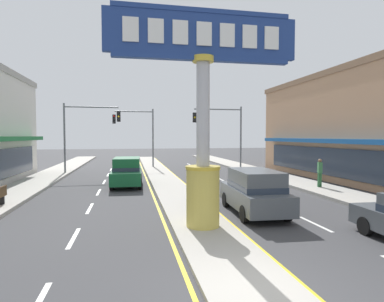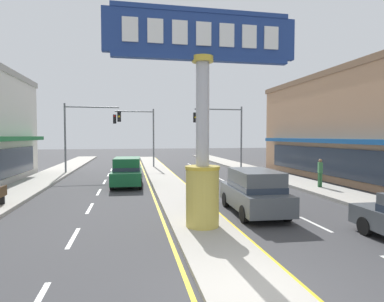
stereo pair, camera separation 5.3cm
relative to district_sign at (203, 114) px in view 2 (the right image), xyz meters
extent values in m
plane|color=#3A3A3D|center=(0.00, -4.87, -4.14)|extent=(160.00, 160.00, 0.00)
cube|color=#A39E93|center=(0.00, 13.13, -4.07)|extent=(2.16, 52.00, 0.14)
cube|color=#ADA89E|center=(-9.07, 11.13, -4.05)|extent=(2.77, 60.00, 0.18)
cube|color=#ADA89E|center=(9.07, 11.13, -4.05)|extent=(2.77, 60.00, 0.18)
cube|color=silver|center=(-4.38, -0.07, -4.13)|extent=(0.14, 2.20, 0.01)
cube|color=silver|center=(-4.38, 4.33, -4.13)|extent=(0.14, 2.20, 0.01)
cube|color=silver|center=(-4.38, 8.73, -4.13)|extent=(0.14, 2.20, 0.01)
cube|color=silver|center=(-4.38, 13.13, -4.13)|extent=(0.14, 2.20, 0.01)
cube|color=silver|center=(-4.38, 17.53, -4.13)|extent=(0.14, 2.20, 0.01)
cube|color=silver|center=(-4.38, 21.93, -4.13)|extent=(0.14, 2.20, 0.01)
cube|color=silver|center=(-4.38, 26.33, -4.13)|extent=(0.14, 2.20, 0.01)
cube|color=silver|center=(4.38, -0.07, -4.13)|extent=(0.14, 2.20, 0.01)
cube|color=silver|center=(4.38, 4.33, -4.13)|extent=(0.14, 2.20, 0.01)
cube|color=silver|center=(4.38, 8.73, -4.13)|extent=(0.14, 2.20, 0.01)
cube|color=silver|center=(4.38, 13.13, -4.13)|extent=(0.14, 2.20, 0.01)
cube|color=silver|center=(4.38, 17.53, -4.13)|extent=(0.14, 2.20, 0.01)
cube|color=silver|center=(4.38, 21.93, -4.13)|extent=(0.14, 2.20, 0.01)
cube|color=silver|center=(4.38, 26.33, -4.13)|extent=(0.14, 2.20, 0.01)
cube|color=yellow|center=(-1.26, 13.13, -4.13)|extent=(0.12, 52.00, 0.01)
cube|color=yellow|center=(1.26, 13.13, -4.13)|extent=(0.12, 52.00, 0.01)
cylinder|color=gold|center=(0.00, 0.00, -2.98)|extent=(1.18, 1.18, 2.03)
cylinder|color=gold|center=(0.00, 0.00, -1.91)|extent=(1.24, 1.24, 0.12)
cylinder|color=#B7B7BC|center=(0.00, 0.00, 0.01)|extent=(0.47, 0.47, 3.96)
cylinder|color=gold|center=(0.00, 0.00, 1.89)|extent=(0.75, 0.75, 0.20)
cube|color=navy|center=(0.00, 0.00, 2.72)|extent=(6.81, 0.24, 1.46)
cube|color=navy|center=(0.00, 0.00, 3.53)|extent=(6.26, 0.29, 0.16)
cube|color=navy|center=(0.00, 0.00, 1.91)|extent=(6.26, 0.29, 0.16)
cube|color=white|center=(-2.48, -0.15, 2.72)|extent=(0.53, 0.06, 0.80)
cube|color=white|center=(-1.65, -0.15, 2.72)|extent=(0.53, 0.06, 0.80)
cube|color=white|center=(-0.83, -0.15, 2.72)|extent=(0.53, 0.06, 0.80)
cube|color=white|center=(0.00, -0.15, 2.72)|extent=(0.53, 0.06, 0.80)
cube|color=white|center=(0.83, -0.15, 2.72)|extent=(0.53, 0.06, 0.80)
cube|color=white|center=(1.65, -0.15, 2.72)|extent=(0.53, 0.06, 0.80)
cube|color=white|center=(2.48, -0.15, 2.72)|extent=(0.53, 0.06, 0.80)
cube|color=#1E7038|center=(-10.37, 10.99, -0.96)|extent=(0.90, 15.81, 0.30)
cube|color=tan|center=(15.37, 8.97, -0.25)|extent=(7.41, 23.80, 7.78)
cube|color=#195193|center=(11.21, 8.97, -1.12)|extent=(0.90, 20.23, 0.30)
cube|color=#283342|center=(11.62, 8.97, -2.64)|extent=(0.08, 19.52, 2.00)
cylinder|color=slate|center=(-8.08, 18.49, -1.04)|extent=(0.16, 0.16, 6.20)
cylinder|color=slate|center=(-5.77, 18.49, 1.76)|extent=(4.62, 0.12, 0.12)
cube|color=black|center=(-3.46, 18.33, 0.95)|extent=(0.32, 0.24, 0.92)
sphere|color=black|center=(-3.46, 18.19, 1.25)|extent=(0.17, 0.17, 0.17)
sphere|color=yellow|center=(-3.46, 18.19, 0.95)|extent=(0.17, 0.17, 0.17)
sphere|color=black|center=(-3.46, 18.19, 0.65)|extent=(0.17, 0.17, 0.17)
cylinder|color=slate|center=(8.08, 18.64, -1.04)|extent=(0.16, 0.16, 6.20)
cylinder|color=slate|center=(5.77, 18.64, 1.76)|extent=(4.62, 0.12, 0.12)
cube|color=black|center=(3.46, 18.48, 0.95)|extent=(0.32, 0.24, 0.92)
sphere|color=black|center=(3.46, 18.34, 1.25)|extent=(0.17, 0.17, 0.17)
sphere|color=yellow|center=(3.46, 18.34, 0.95)|extent=(0.17, 0.17, 0.17)
sphere|color=black|center=(3.46, 18.34, 0.65)|extent=(0.17, 0.17, 0.17)
cylinder|color=slate|center=(-0.10, 22.95, -1.04)|extent=(0.16, 0.16, 6.20)
cylinder|color=slate|center=(-2.08, 22.95, 1.76)|extent=(3.96, 0.12, 0.12)
cube|color=black|center=(-4.06, 22.79, 0.95)|extent=(0.32, 0.24, 0.92)
sphere|color=red|center=(-4.06, 22.65, 1.25)|extent=(0.17, 0.17, 0.17)
sphere|color=black|center=(-4.06, 22.65, 0.95)|extent=(0.17, 0.17, 0.17)
sphere|color=black|center=(-4.06, 22.65, 0.65)|extent=(0.17, 0.17, 0.17)
cube|color=#4C5156|center=(2.73, 2.00, -3.44)|extent=(2.10, 4.68, 0.80)
cube|color=#4C5156|center=(2.72, 1.81, -2.64)|extent=(1.80, 2.92, 0.80)
cube|color=#283342|center=(2.72, 1.81, -2.92)|extent=(1.84, 2.95, 0.24)
cylinder|color=black|center=(1.92, 3.46, -3.80)|extent=(0.25, 0.69, 0.68)
cylinder|color=black|center=(3.67, 3.38, -3.80)|extent=(0.25, 0.69, 0.68)
cylinder|color=black|center=(1.79, 0.61, -3.80)|extent=(0.25, 0.69, 0.68)
cylinder|color=black|center=(3.54, 0.53, -3.80)|extent=(0.25, 0.69, 0.68)
cube|color=#14562D|center=(-2.73, 10.75, -3.44)|extent=(2.08, 4.67, 0.80)
cube|color=#14562D|center=(-2.72, 10.93, -2.64)|extent=(1.79, 2.92, 0.80)
cube|color=#283342|center=(-2.72, 10.93, -2.92)|extent=(1.82, 2.95, 0.24)
cylinder|color=black|center=(-1.91, 9.29, -3.80)|extent=(0.25, 0.69, 0.68)
cylinder|color=black|center=(-3.66, 9.36, -3.80)|extent=(0.25, 0.69, 0.68)
cylinder|color=black|center=(-1.80, 12.14, -3.80)|extent=(0.25, 0.69, 0.68)
cylinder|color=black|center=(-3.55, 12.21, -3.80)|extent=(0.25, 0.69, 0.68)
cylinder|color=black|center=(5.28, -1.63, -3.83)|extent=(0.25, 0.63, 0.62)
cube|color=brown|center=(-8.27, 4.57, -3.28)|extent=(0.06, 1.60, 0.40)
cube|color=black|center=(-8.48, 5.17, -3.78)|extent=(0.38, 0.08, 0.36)
cylinder|color=#336B3D|center=(9.03, 6.99, -3.51)|extent=(0.14, 0.14, 0.89)
cylinder|color=#336B3D|center=(9.17, 6.99, -3.51)|extent=(0.14, 0.14, 0.89)
cube|color=#336B3D|center=(9.10, 6.99, -2.75)|extent=(0.34, 0.45, 0.64)
sphere|color=#8C6647|center=(9.10, 6.99, -2.31)|extent=(0.22, 0.22, 0.22)
camera|label=1|loc=(-2.56, -11.04, -0.78)|focal=30.05mm
camera|label=2|loc=(-2.50, -11.05, -0.78)|focal=30.05mm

